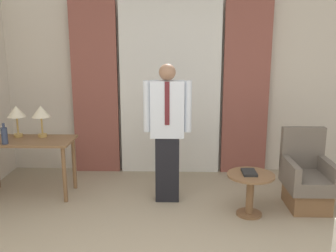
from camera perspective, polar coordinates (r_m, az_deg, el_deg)
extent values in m
cube|color=beige|center=(5.66, 0.36, 6.56)|extent=(10.00, 0.06, 2.70)
cube|color=white|center=(5.54, 0.34, 5.80)|extent=(1.48, 0.06, 2.58)
cube|color=brown|center=(5.67, -11.06, 5.72)|extent=(0.67, 0.06, 2.58)
cube|color=brown|center=(5.63, 11.80, 5.64)|extent=(0.67, 0.06, 2.58)
cube|color=brown|center=(5.09, -20.77, -2.12)|extent=(1.18, 0.57, 0.03)
cylinder|color=brown|center=(4.82, -15.51, -7.17)|extent=(0.05, 0.05, 0.71)
cylinder|color=brown|center=(5.23, -14.13, -5.53)|extent=(0.05, 0.05, 0.71)
cylinder|color=tan|center=(5.28, -21.84, -1.32)|extent=(0.11, 0.11, 0.04)
cylinder|color=tan|center=(5.25, -21.96, 0.09)|extent=(0.02, 0.02, 0.23)
cone|color=beige|center=(5.21, -22.13, 2.08)|extent=(0.24, 0.24, 0.15)
cylinder|color=tan|center=(5.16, -18.56, -1.36)|extent=(0.11, 0.11, 0.04)
cylinder|color=tan|center=(5.13, -18.67, 0.08)|extent=(0.02, 0.02, 0.23)
cone|color=beige|center=(5.09, -18.82, 2.11)|extent=(0.24, 0.24, 0.15)
cylinder|color=#2D3851|center=(4.95, -23.66, -1.39)|extent=(0.08, 0.08, 0.20)
cylinder|color=#2D3851|center=(4.92, -23.80, 0.08)|extent=(0.03, 0.03, 0.06)
cube|color=black|center=(4.69, -0.10, -6.57)|extent=(0.29, 0.16, 0.82)
cube|color=silver|center=(4.49, -0.10, 2.56)|extent=(0.41, 0.18, 0.69)
cube|color=#5B1E23|center=(4.38, -0.14, 3.44)|extent=(0.06, 0.01, 0.52)
cylinder|color=silver|center=(4.50, -3.26, 3.00)|extent=(0.09, 0.09, 0.62)
cylinder|color=silver|center=(4.49, 3.06, 2.98)|extent=(0.09, 0.09, 0.62)
sphere|color=#936B51|center=(4.43, -0.11, 8.20)|extent=(0.20, 0.20, 0.20)
cube|color=brown|center=(4.88, 20.33, -10.20)|extent=(0.45, 0.53, 0.25)
cube|color=#665B51|center=(4.80, 20.52, -7.93)|extent=(0.52, 0.63, 0.16)
cube|color=#665B51|center=(4.95, 19.80, -3.11)|extent=(0.52, 0.10, 0.52)
cube|color=#665B51|center=(4.68, 18.10, -6.08)|extent=(0.08, 0.63, 0.18)
cube|color=#665B51|center=(4.83, 23.18, -5.92)|extent=(0.08, 0.63, 0.18)
cylinder|color=brown|center=(4.55, 12.22, -12.91)|extent=(0.29, 0.29, 0.02)
cylinder|color=brown|center=(4.46, 12.36, -10.33)|extent=(0.09, 0.09, 0.47)
cylinder|color=brown|center=(4.37, 12.52, -7.33)|extent=(0.54, 0.54, 0.03)
cube|color=black|center=(4.38, 12.26, -6.92)|extent=(0.15, 0.23, 0.03)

